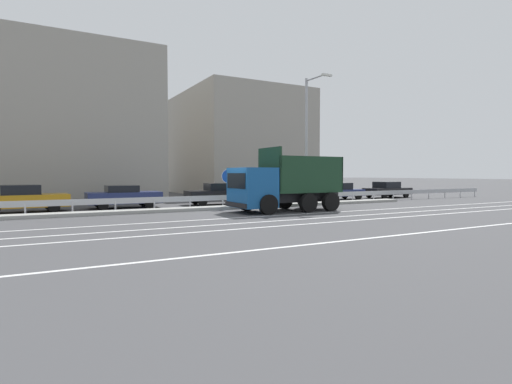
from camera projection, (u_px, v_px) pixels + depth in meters
The scene contains 18 objects.
ground_plane at pixel (233, 214), 21.00m from camera, with size 320.00×320.00×0.00m, color #424244.
lane_strip_0 at pixel (305, 214), 20.95m from camera, with size 53.75×0.16×0.01m, color silver.
lane_strip_1 at pixel (330, 217), 19.22m from camera, with size 53.75×0.16×0.01m, color silver.
lane_strip_2 at pixel (352, 221), 17.85m from camera, with size 53.75×0.16×0.01m, color silver.
lane_strip_3 at pixel (429, 232), 14.36m from camera, with size 53.75×0.16×0.01m, color silver.
median_island at pixel (213, 208), 23.43m from camera, with size 29.56×1.10×0.18m, color gray.
median_guardrail at pixel (207, 199), 24.21m from camera, with size 53.75×0.09×0.78m.
dump_truck at pixel (275, 189), 22.09m from camera, with size 6.41×2.78×3.54m.
median_road_sign at pixel (228, 187), 23.86m from camera, with size 0.84×0.16×2.38m.
street_lamp_1 at pixel (308, 135), 26.16m from camera, with size 0.70×2.28×8.36m.
parked_car_2 at pixel (23, 199), 21.54m from camera, with size 4.56×2.30×1.51m.
parked_car_3 at pixel (124, 196), 24.49m from camera, with size 4.34×1.97×1.40m.
parked_car_4 at pixel (218, 194), 27.31m from camera, with size 4.39×2.03×1.47m.
parked_car_5 at pixel (292, 192), 30.44m from camera, with size 4.42×1.82×1.44m.
parked_car_6 at pixel (340, 191), 32.60m from camera, with size 3.84×1.92×1.38m.
parked_car_7 at pixel (387, 190), 35.13m from camera, with size 4.59×2.07×1.42m.
background_building_0 at pixel (27, 128), 31.32m from camera, with size 18.31×14.83×11.46m, color gray.
background_building_1 at pixel (236, 144), 44.20m from camera, with size 11.56×15.08×10.75m, color gray.
Camera 1 is at (-9.00, -18.94, 2.09)m, focal length 28.00 mm.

